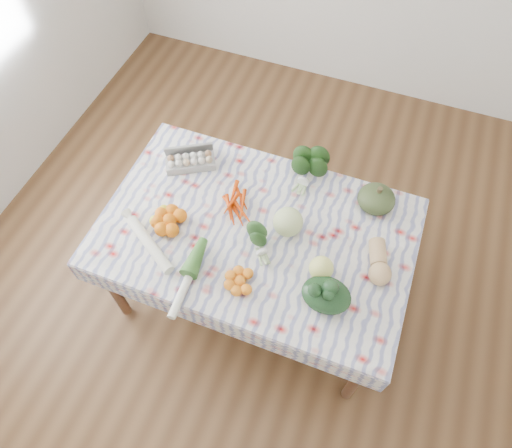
# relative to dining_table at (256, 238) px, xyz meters

# --- Properties ---
(ground) EXTENTS (4.50, 4.50, 0.00)m
(ground) POSITION_rel_dining_table_xyz_m (0.00, 0.00, -0.68)
(ground) COLOR #52341C
(ground) RESTS_ON ground
(dining_table) EXTENTS (1.60, 1.00, 0.75)m
(dining_table) POSITION_rel_dining_table_xyz_m (0.00, 0.00, 0.00)
(dining_table) COLOR brown
(dining_table) RESTS_ON ground
(tablecloth) EXTENTS (1.66, 1.06, 0.01)m
(tablecloth) POSITION_rel_dining_table_xyz_m (0.00, 0.00, 0.08)
(tablecloth) COLOR silver
(tablecloth) RESTS_ON dining_table
(egg_carton) EXTENTS (0.30, 0.24, 0.08)m
(egg_carton) POSITION_rel_dining_table_xyz_m (-0.51, 0.27, 0.12)
(egg_carton) COLOR #A09F9B
(egg_carton) RESTS_ON tablecloth
(carrot_bunch) EXTENTS (0.27, 0.26, 0.04)m
(carrot_bunch) POSITION_rel_dining_table_xyz_m (-0.15, 0.10, 0.10)
(carrot_bunch) COLOR #D53C05
(carrot_bunch) RESTS_ON tablecloth
(kale_bunch) EXTENTS (0.19, 0.17, 0.16)m
(kale_bunch) POSITION_rel_dining_table_xyz_m (0.15, 0.42, 0.16)
(kale_bunch) COLOR #1A3B12
(kale_bunch) RESTS_ON tablecloth
(kabocha_squash) EXTENTS (0.27, 0.27, 0.13)m
(kabocha_squash) POSITION_rel_dining_table_xyz_m (0.55, 0.38, 0.15)
(kabocha_squash) COLOR #3B4B25
(kabocha_squash) RESTS_ON tablecloth
(cabbage) EXTENTS (0.20, 0.20, 0.16)m
(cabbage) POSITION_rel_dining_table_xyz_m (0.15, 0.06, 0.16)
(cabbage) COLOR #C5D98B
(cabbage) RESTS_ON tablecloth
(butternut_squash) EXTENTS (0.18, 0.26, 0.11)m
(butternut_squash) POSITION_rel_dining_table_xyz_m (0.65, 0.01, 0.14)
(butternut_squash) COLOR tan
(butternut_squash) RESTS_ON tablecloth
(orange_cluster) EXTENTS (0.25, 0.25, 0.08)m
(orange_cluster) POSITION_rel_dining_table_xyz_m (-0.44, -0.13, 0.12)
(orange_cluster) COLOR orange
(orange_cluster) RESTS_ON tablecloth
(broccoli) EXTENTS (0.21, 0.21, 0.11)m
(broccoli) POSITION_rel_dining_table_xyz_m (0.05, -0.10, 0.14)
(broccoli) COLOR #254C1D
(broccoli) RESTS_ON tablecloth
(mandarin_cluster) EXTENTS (0.23, 0.23, 0.06)m
(mandarin_cluster) POSITION_rel_dining_table_xyz_m (0.04, -0.32, 0.11)
(mandarin_cluster) COLOR orange
(mandarin_cluster) RESTS_ON tablecloth
(grapefruit) EXTENTS (0.15, 0.15, 0.12)m
(grapefruit) POSITION_rel_dining_table_xyz_m (0.39, -0.13, 0.14)
(grapefruit) COLOR #EAED75
(grapefruit) RESTS_ON tablecloth
(spinach_bag) EXTENTS (0.25, 0.20, 0.11)m
(spinach_bag) POSITION_rel_dining_table_xyz_m (0.45, -0.25, 0.14)
(spinach_bag) COLOR black
(spinach_bag) RESTS_ON tablecloth
(daikon) EXTENTS (0.37, 0.26, 0.06)m
(daikon) POSITION_rel_dining_table_xyz_m (-0.48, -0.29, 0.11)
(daikon) COLOR white
(daikon) RESTS_ON tablecloth
(leek) EXTENTS (0.07, 0.42, 0.05)m
(leek) POSITION_rel_dining_table_xyz_m (-0.21, -0.40, 0.11)
(leek) COLOR white
(leek) RESTS_ON tablecloth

